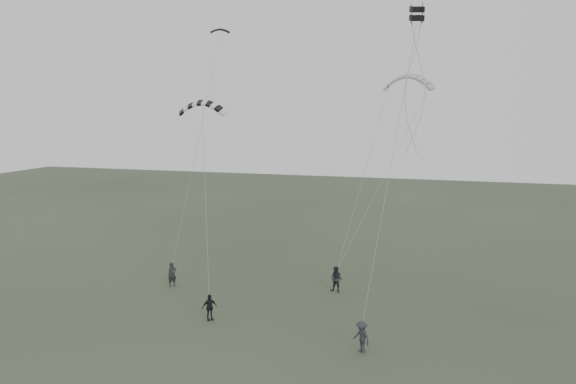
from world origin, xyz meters
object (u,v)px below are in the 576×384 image
(flyer_left, at_px, (172,274))
(flyer_center, at_px, (209,307))
(kite_striped, at_px, (202,103))
(kite_pale_large, at_px, (408,76))
(kite_box, at_px, (417,14))
(flyer_far, at_px, (361,337))
(kite_dark_small, at_px, (220,30))
(flyer_right, at_px, (336,279))

(flyer_left, height_order, flyer_center, flyer_left)
(flyer_center, relative_size, kite_striped, 0.55)
(kite_pale_large, bearing_deg, kite_box, -72.99)
(flyer_left, bearing_deg, flyer_far, -69.89)
(kite_pale_large, bearing_deg, kite_dark_small, -151.48)
(kite_dark_small, height_order, kite_pale_large, kite_dark_small)
(flyer_left, height_order, kite_dark_small, kite_dark_small)
(flyer_left, xyz_separation_m, flyer_right, (11.10, 1.99, 0.03))
(kite_striped, relative_size, kite_box, 3.84)
(flyer_left, xyz_separation_m, flyer_far, (14.19, -6.86, -0.03))
(kite_dark_small, bearing_deg, flyer_center, -91.08)
(kite_box, bearing_deg, flyer_far, -129.24)
(kite_pale_large, relative_size, kite_striped, 1.32)
(flyer_left, relative_size, kite_striped, 0.60)
(flyer_far, xyz_separation_m, kite_striped, (-10.47, 4.32, 11.69))
(kite_pale_large, height_order, kite_striped, kite_pale_large)
(flyer_right, bearing_deg, kite_striped, -135.77)
(flyer_right, xyz_separation_m, kite_pale_large, (3.76, 6.94, 13.61))
(flyer_far, relative_size, kite_striped, 0.58)
(kite_box, bearing_deg, flyer_left, 154.98)
(flyer_left, relative_size, kite_box, 2.29)
(flyer_left, relative_size, flyer_far, 1.03)
(kite_pale_large, bearing_deg, flyer_left, -138.22)
(flyer_right, xyz_separation_m, kite_box, (4.97, -4.18, 16.26))
(kite_pale_large, bearing_deg, flyer_right, -107.66)
(flyer_center, height_order, kite_pale_large, kite_pale_large)
(flyer_left, height_order, kite_pale_large, kite_pale_large)
(flyer_right, relative_size, kite_striped, 0.62)
(flyer_right, distance_m, flyer_far, 9.37)
(flyer_center, bearing_deg, kite_striped, 71.18)
(flyer_left, distance_m, kite_box, 22.99)
(kite_dark_small, xyz_separation_m, kite_striped, (1.88, -7.30, -5.25))
(flyer_left, distance_m, flyer_right, 11.28)
(flyer_far, distance_m, kite_dark_small, 23.97)
(flyer_right, height_order, kite_pale_large, kite_pale_large)
(flyer_far, bearing_deg, kite_striped, -164.48)
(kite_pale_large, xyz_separation_m, kite_striped, (-11.14, -11.46, -1.98))
(flyer_left, distance_m, kite_striped, 12.50)
(flyer_far, bearing_deg, flyer_left, -167.83)
(flyer_far, height_order, kite_box, kite_box)
(kite_striped, bearing_deg, flyer_far, -34.17)
(kite_striped, bearing_deg, kite_box, -10.11)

